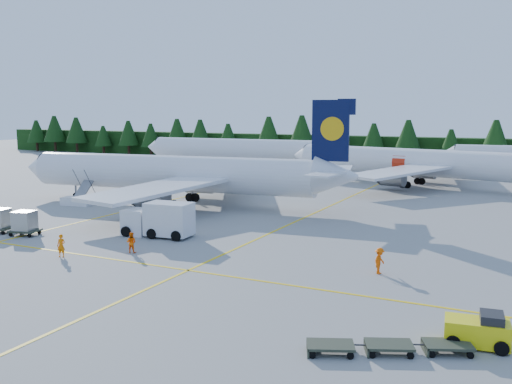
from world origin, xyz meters
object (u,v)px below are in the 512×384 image
at_px(airliner_navy, 164,173).
at_px(airstairs, 79,199).
at_px(airliner_red, 400,162).
at_px(baggage_tug, 479,330).
at_px(service_truck, 158,219).

xyz_separation_m(airliner_navy, airstairs, (-9.09, -5.29, -3.08)).
bearing_deg(airliner_navy, airliner_red, 48.34).
height_order(airliner_navy, airstairs, airliner_navy).
bearing_deg(baggage_tug, airliner_navy, 136.15).
relative_size(airliner_red, airstairs, 7.53).
relative_size(airstairs, service_truck, 0.80).
relative_size(airliner_red, service_truck, 6.00).
bearing_deg(airstairs, airliner_navy, 19.57).
xyz_separation_m(airliner_red, baggage_tug, (17.06, -59.95, -2.81)).
relative_size(airstairs, baggage_tug, 1.68).
relative_size(airliner_navy, baggage_tug, 13.47).
xyz_separation_m(airstairs, service_truck, (19.26, -10.16, 0.85)).
distance_m(airliner_navy, service_truck, 18.63).
bearing_deg(baggage_tug, service_truck, 147.79).
bearing_deg(airliner_red, airstairs, -118.57).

